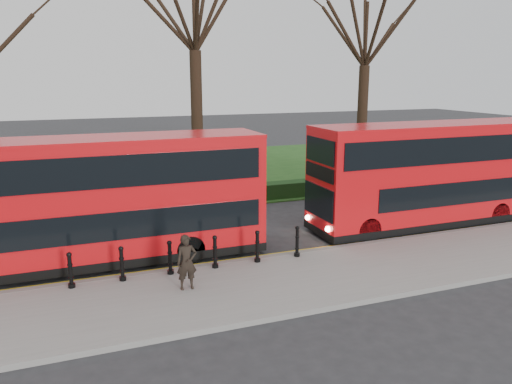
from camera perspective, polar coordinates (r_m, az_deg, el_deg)
name	(u,v)px	position (r m, az deg, el deg)	size (l,w,h in m)	color
ground	(216,256)	(17.18, -4.64, -7.32)	(120.00, 120.00, 0.00)	#28282B
pavement	(245,288)	(14.51, -1.25, -10.95)	(60.00, 4.00, 0.15)	gray
kerb	(224,264)	(16.26, -3.65, -8.24)	(60.00, 0.25, 0.16)	slate
grass_verge	(147,175)	(31.37, -12.38, 1.90)	(60.00, 18.00, 0.06)	#1F4918
hedge	(174,200)	(23.40, -9.35, -0.86)	(60.00, 0.90, 0.80)	black
yellow_line_outer	(222,263)	(16.55, -3.95, -8.10)	(60.00, 0.10, 0.01)	yellow
yellow_line_inner	(220,261)	(16.73, -4.16, -7.87)	(60.00, 0.10, 0.01)	yellow
tree_mid	(194,1)	(26.52, -7.12, 20.84)	(8.43, 8.43, 13.16)	black
tree_right	(366,27)	(30.43, 12.51, 17.93)	(7.64, 7.64, 11.94)	black
bollard_row	(193,255)	(15.47, -7.23, -7.18)	(7.19, 0.15, 1.00)	black
bus_lead	(104,201)	(16.72, -16.96, -1.01)	(10.34, 2.38, 4.11)	red
bus_rear	(434,175)	(21.39, 19.67, 1.87)	(10.45, 2.40, 4.16)	red
pedestrian	(187,262)	(14.14, -7.92, -7.96)	(0.57, 0.38, 1.57)	black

